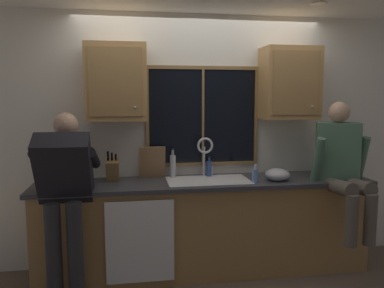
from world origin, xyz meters
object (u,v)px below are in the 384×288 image
person_standing (65,188)px  person_sitting_on_counter (342,163)px  cutting_board (152,162)px  mixing_bowl (277,175)px  bottle_green_glass (209,168)px  knife_block (112,170)px  soap_dispenser (255,175)px  bottle_tall_clear (173,165)px

person_standing → person_sitting_on_counter: bearing=1.4°
cutting_board → mixing_bowl: cutting_board is taller
bottle_green_glass → person_standing: bearing=-158.7°
bottle_green_glass → knife_block: bearing=-174.8°
mixing_bowl → soap_dispenser: size_ratio=1.35×
cutting_board → bottle_tall_clear: 0.21m
person_standing → person_sitting_on_counter: (2.53, 0.06, 0.13)m
person_standing → soap_dispenser: bearing=5.9°
person_standing → cutting_board: 0.94m
person_sitting_on_counter → knife_block: 2.19m
mixing_bowl → person_sitting_on_counter: bearing=-15.8°
mixing_bowl → bottle_tall_clear: bearing=162.7°
knife_block → mixing_bowl: (1.58, -0.21, -0.05)m
cutting_board → mixing_bowl: bearing=-15.2°
knife_block → mixing_bowl: 1.59m
person_sitting_on_counter → soap_dispenser: bearing=172.1°
soap_dispenser → bottle_tall_clear: size_ratio=0.62×
person_sitting_on_counter → mixing_bowl: person_sitting_on_counter is taller
cutting_board → bottle_tall_clear: size_ratio=1.11×
mixing_bowl → knife_block: bearing=172.5°
bottle_green_glass → mixing_bowl: bearing=-25.6°
person_sitting_on_counter → bottle_tall_clear: 1.64m
knife_block → bottle_green_glass: (0.96, 0.09, -0.03)m
person_standing → bottle_tall_clear: person_standing is taller
person_standing → person_sitting_on_counter: 2.54m
person_standing → knife_block: bearing=49.3°
soap_dispenser → bottle_green_glass: bottle_green_glass is taller
person_standing → cutting_board: (0.76, 0.55, 0.11)m
person_standing → bottle_tall_clear: 1.11m
soap_dispenser → bottle_green_glass: (-0.37, 0.35, 0.02)m
person_sitting_on_counter → bottle_tall_clear: person_sitting_on_counter is taller
person_standing → bottle_green_glass: bearing=21.3°
person_sitting_on_counter → mixing_bowl: size_ratio=5.21×
mixing_bowl → bottle_tall_clear: 1.04m
bottle_green_glass → soap_dispenser: bearing=-42.7°
bottle_tall_clear → person_standing: bearing=-151.0°
person_standing → bottle_green_glass: 1.43m
person_sitting_on_counter → cutting_board: 1.84m
person_sitting_on_counter → knife_block: bearing=170.2°
soap_dispenser → bottle_tall_clear: (-0.74, 0.36, 0.05)m
mixing_bowl → bottle_green_glass: 0.68m
cutting_board → bottle_green_glass: size_ratio=1.57×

